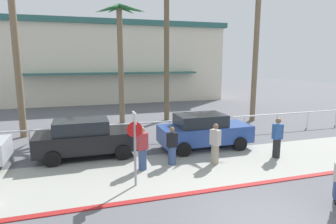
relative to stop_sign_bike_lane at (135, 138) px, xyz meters
The scene contains 16 objects.
ground_plane 7.46m from the stop_sign_bike_lane, 66.95° to the left, with size 80.00×80.00×0.00m, color #5B5B60.
sidewalk_strip 3.42m from the stop_sign_bike_lane, 17.38° to the left, with size 44.00×4.00×0.02m, color #9E9E93.
curb_paint 3.48m from the stop_sign_bike_lane, 21.27° to the right, with size 44.00×0.24×0.03m, color maroon.
building_backdrop 23.66m from the stop_sign_bike_lane, 86.11° to the left, with size 23.45×11.02×8.00m.
rail_fence 5.98m from the stop_sign_bike_lane, 61.25° to the left, with size 23.00×0.08×1.04m.
stop_sign_bike_lane is the anchor object (origin of this frame).
palm_tree_1 10.75m from the stop_sign_bike_lane, 120.67° to the left, with size 3.27×2.97×9.52m.
palm_tree_2 10.90m from the stop_sign_bike_lane, 83.98° to the left, with size 3.31×3.37×7.77m.
palm_tree_3 12.36m from the stop_sign_bike_lane, 67.55° to the left, with size 3.09×3.03×10.10m.
palm_tree_4 14.05m from the stop_sign_bike_lane, 39.29° to the left, with size 3.10×3.40×9.77m.
car_black_1 3.99m from the stop_sign_bike_lane, 112.48° to the left, with size 4.40×2.02×1.69m.
car_blue_2 5.18m from the stop_sign_bike_lane, 39.13° to the left, with size 4.40×2.02×1.69m.
pedestrian_0 3.79m from the stop_sign_bike_lane, 17.33° to the left, with size 0.43×0.47×1.71m.
pedestrian_1 6.57m from the stop_sign_bike_lane, ahead, with size 0.41×0.33×1.78m.
pedestrian_2 2.57m from the stop_sign_bike_lane, 40.68° to the left, with size 0.40×0.32×1.58m.
pedestrian_3 1.69m from the stop_sign_bike_lane, 68.38° to the left, with size 0.46×0.39×1.73m.
Camera 1 is at (-4.52, -5.77, 4.24)m, focal length 30.60 mm.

